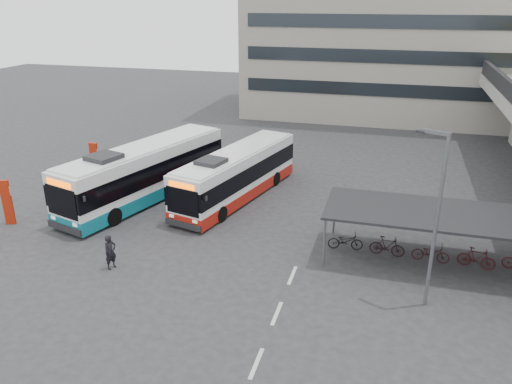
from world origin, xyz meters
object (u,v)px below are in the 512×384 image
(bus_main, at_px, (237,175))
(pedestrian, at_px, (110,252))
(bus_teal, at_px, (145,173))
(lamp_post, at_px, (436,212))

(bus_main, bearing_deg, pedestrian, -92.94)
(bus_teal, height_order, pedestrian, bus_teal)
(lamp_post, bearing_deg, pedestrian, -152.35)
(bus_teal, xyz_separation_m, pedestrian, (2.42, -8.21, -0.84))
(pedestrian, bearing_deg, bus_main, 4.60)
(lamp_post, bearing_deg, bus_teal, 179.57)
(bus_teal, relative_size, pedestrian, 7.49)
(bus_main, distance_m, lamp_post, 14.27)
(pedestrian, height_order, lamp_post, lamp_post)
(bus_main, height_order, lamp_post, lamp_post)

